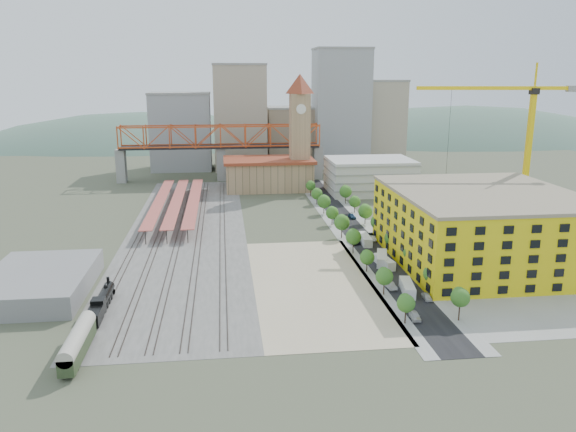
{
  "coord_description": "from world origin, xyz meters",
  "views": [
    {
      "loc": [
        -24.24,
        -153.5,
        47.56
      ],
      "look_at": [
        -6.94,
        -5.66,
        10.0
      ],
      "focal_mm": 35.0,
      "sensor_mm": 36.0,
      "label": 1
    }
  ],
  "objects": [
    {
      "name": "clock_tower",
      "position": [
        8.0,
        79.99,
        28.7
      ],
      "size": [
        12.0,
        12.0,
        52.0
      ],
      "color": "tan",
      "rests_on": "ground"
    },
    {
      "name": "site_trailer_d",
      "position": [
        16.0,
        -1.53,
        1.27
      ],
      "size": [
        2.77,
        9.36,
        2.54
      ],
      "primitive_type": "cube",
      "rotation": [
        0.0,
        0.0,
        -0.04
      ],
      "color": "silver",
      "rests_on": "ground"
    },
    {
      "name": "skyline",
      "position": [
        7.47,
        142.31,
        22.81
      ],
      "size": [
        133.0,
        46.0,
        60.0
      ],
      "color": "#9EA0A3",
      "rests_on": "ground"
    },
    {
      "name": "site_trailer_a",
      "position": [
        16.0,
        -39.65,
        1.24
      ],
      "size": [
        3.77,
        9.3,
        2.47
      ],
      "primitive_type": "cube",
      "rotation": [
        0.0,
        0.0,
        -0.16
      ],
      "color": "silver",
      "rests_on": "ground"
    },
    {
      "name": "sidewalk_east",
      "position": [
        21.5,
        15.0,
        0.02
      ],
      "size": [
        3.0,
        170.0,
        0.04
      ],
      "primitive_type": "cube",
      "color": "gray",
      "rests_on": "ground"
    },
    {
      "name": "street_asphalt",
      "position": [
        16.0,
        15.0,
        0.03
      ],
      "size": [
        12.0,
        170.0,
        0.06
      ],
      "primitive_type": "cube",
      "color": "black",
      "rests_on": "ground"
    },
    {
      "name": "construction_pad",
      "position": [
        45.0,
        -20.0,
        0.03
      ],
      "size": [
        50.0,
        90.0,
        0.06
      ],
      "primitive_type": "cube",
      "color": "gray",
      "rests_on": "ground"
    },
    {
      "name": "locomotive",
      "position": [
        -50.0,
        -41.67,
        1.85
      ],
      "size": [
        2.58,
        19.88,
        4.97
      ],
      "color": "black",
      "rests_on": "ground"
    },
    {
      "name": "dirt_lot",
      "position": [
        -4.0,
        -31.5,
        0.03
      ],
      "size": [
        28.0,
        67.0,
        0.06
      ],
      "primitive_type": "cube",
      "color": "tan",
      "rests_on": "ground"
    },
    {
      "name": "ground",
      "position": [
        0.0,
        0.0,
        0.0
      ],
      "size": [
        400.0,
        400.0,
        0.0
      ],
      "primitive_type": "plane",
      "color": "#474C38",
      "rests_on": "ground"
    },
    {
      "name": "warehouse",
      "position": [
        -66.0,
        -30.0,
        2.5
      ],
      "size": [
        22.0,
        32.0,
        5.0
      ],
      "primitive_type": "cube",
      "color": "gray",
      "rests_on": "ground"
    },
    {
      "name": "station_hall",
      "position": [
        -5.0,
        82.0,
        6.67
      ],
      "size": [
        38.0,
        24.0,
        13.1
      ],
      "color": "tan",
      "rests_on": "ground"
    },
    {
      "name": "car_7",
      "position": [
        19.0,
        27.92,
        0.69
      ],
      "size": [
        2.15,
        4.84,
        1.38
      ],
      "primitive_type": "imported",
      "rotation": [
        0.0,
        0.0,
        0.05
      ],
      "color": "navy",
      "rests_on": "ground"
    },
    {
      "name": "street_trees",
      "position": [
        16.0,
        5.0,
        0.0
      ],
      "size": [
        15.4,
        124.4,
        8.0
      ],
      "color": "#25661E",
      "rests_on": "ground"
    },
    {
      "name": "construction_building",
      "position": [
        42.0,
        -20.0,
        9.41
      ],
      "size": [
        44.6,
        50.6,
        18.8
      ],
      "color": "yellow",
      "rests_on": "ground"
    },
    {
      "name": "site_trailer_b",
      "position": [
        16.0,
        -21.5,
        1.18
      ],
      "size": [
        3.54,
        8.84,
        2.35
      ],
      "primitive_type": "cube",
      "rotation": [
        0.0,
        0.0,
        0.15
      ],
      "color": "silver",
      "rests_on": "ground"
    },
    {
      "name": "car_6",
      "position": [
        19.0,
        3.4,
        0.76
      ],
      "size": [
        2.58,
        5.52,
        1.53
      ],
      "primitive_type": "imported",
      "rotation": [
        0.0,
        0.0,
        -0.01
      ],
      "color": "black",
      "rests_on": "ground"
    },
    {
      "name": "car_0",
      "position": [
        13.0,
        -53.5,
        0.76
      ],
      "size": [
        2.11,
        4.59,
        1.52
      ],
      "primitive_type": "imported",
      "rotation": [
        0.0,
        0.0,
        -0.07
      ],
      "color": "#BABABA",
      "rests_on": "ground"
    },
    {
      "name": "car_5",
      "position": [
        19.0,
        0.99,
        0.69
      ],
      "size": [
        1.59,
        4.24,
        1.38
      ],
      "primitive_type": "imported",
      "rotation": [
        0.0,
        0.0,
        -0.03
      ],
      "color": "#A6A7AC",
      "rests_on": "ground"
    },
    {
      "name": "rail_tracks",
      "position": [
        -37.8,
        17.5,
        0.15
      ],
      "size": [
        26.56,
        160.0,
        0.18
      ],
      "color": "#382B23",
      "rests_on": "ground"
    },
    {
      "name": "tower_crane",
      "position": [
        66.11,
        9.53,
        31.53
      ],
      "size": [
        47.67,
        7.86,
        51.1
      ],
      "color": "yellow",
      "rests_on": "ground"
    },
    {
      "name": "coach",
      "position": [
        -50.0,
        -61.68,
        2.77
      ],
      "size": [
        2.85,
        16.56,
        5.2
      ],
      "color": "#24371E",
      "rests_on": "ground"
    },
    {
      "name": "car_2",
      "position": [
        13.0,
        -0.82,
        0.76
      ],
      "size": [
        2.96,
        5.66,
        1.52
      ],
      "primitive_type": "imported",
      "rotation": [
        0.0,
        0.0,
        0.08
      ],
      "color": "black",
      "rests_on": "ground"
    },
    {
      "name": "ballast_strip",
      "position": [
        -36.0,
        17.5,
        0.03
      ],
      "size": [
        36.0,
        165.0,
        0.06
      ],
      "primitive_type": "cube",
      "color": "#605E59",
      "rests_on": "ground"
    },
    {
      "name": "car_1",
      "position": [
        13.0,
        -36.7,
        0.75
      ],
      "size": [
        2.31,
        4.78,
        1.51
      ],
      "primitive_type": "imported",
      "rotation": [
        0.0,
        0.0,
        0.16
      ],
      "color": "gray",
      "rests_on": "ground"
    },
    {
      "name": "distant_hills",
      "position": [
        45.28,
        260.0,
        -79.54
      ],
      "size": [
        647.0,
        264.0,
        227.0
      ],
      "color": "#4C6B59",
      "rests_on": "ground"
    },
    {
      "name": "car_3",
      "position": [
        13.0,
        22.65,
        0.79
      ],
      "size": [
        2.9,
        5.7,
        1.59
      ],
      "primitive_type": "imported",
      "rotation": [
        0.0,
        0.0,
        -0.13
      ],
      "color": "navy",
      "rests_on": "ground"
    },
    {
      "name": "sidewalk_west",
      "position": [
        10.5,
        15.0,
        0.02
      ],
      "size": [
        3.0,
        170.0,
        0.04
      ],
      "primitive_type": "cube",
      "color": "gray",
      "rests_on": "ground"
    },
    {
      "name": "platform_canopies",
      "position": [
        -41.0,
        45.0,
        3.99
      ],
      "size": [
        16.0,
        80.0,
        4.12
      ],
      "color": "#B84D46",
      "rests_on": "ground"
    },
    {
      "name": "truss_bridge",
      "position": [
        -25.0,
        105.0,
        18.86
      ],
      "size": [
        94.0,
        9.6,
        25.6
      ],
      "color": "gray",
      "rests_on": "ground"
    },
    {
      "name": "site_trailer_c",
      "position": [
        16.0,
        -19.06,
        1.3
      ],
      "size": [
        4.98,
        9.82,
        2.6
      ],
      "primitive_type": "cube",
      "rotation": [
        0.0,
        0.0,
        -0.27
      ],
      "color": "silver",
      "rests_on": "ground"
    },
    {
      "name": "parking_garage",
      "position": [
        36.0,
        70.0,
        7.0
      ],
      "size": [
        34.0,
        26.0,
        14.0
      ],
      "primitive_type": "cube",
      "color": "silver",
      "rests_on": "ground"
    },
    {
      "name": "car_4",
      "position": [
        19.0,
        -44.04,
        0.67
      ],
      "size": [
        1.65,
        3.94,
        1.33
      ],
      "primitive_type": "imported",
      "rotation": [
        0.0,
        0.0,
        -0.02
      ],
      "color": "silver",
      "rests_on": "ground"
    }
  ]
}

